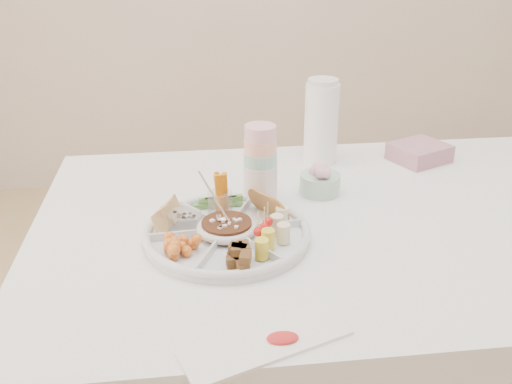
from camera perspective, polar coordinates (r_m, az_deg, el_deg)
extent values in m
cube|color=white|center=(1.65, 7.71, -14.22)|extent=(1.52, 1.02, 0.76)
cylinder|color=white|center=(1.32, -2.93, -3.88)|extent=(0.41, 0.41, 0.04)
cylinder|color=#562211|center=(1.31, -2.94, -3.59)|extent=(0.12, 0.12, 0.04)
cylinder|color=white|center=(1.45, 0.43, 3.36)|extent=(0.11, 0.11, 0.24)
cylinder|color=white|center=(1.73, 6.56, 7.10)|extent=(0.13, 0.13, 0.26)
cylinder|color=#B5E5C4|center=(1.54, 6.43, 1.28)|extent=(0.13, 0.13, 0.08)
cube|color=#B27988|center=(1.83, 16.02, 3.82)|extent=(0.20, 0.19, 0.05)
cube|color=white|center=(1.02, 0.96, -14.77)|extent=(0.32, 0.20, 0.01)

